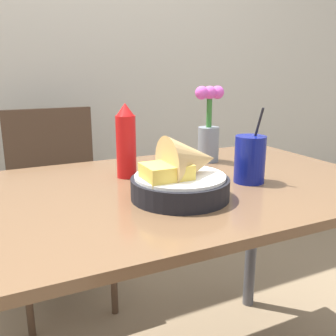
{
  "coord_description": "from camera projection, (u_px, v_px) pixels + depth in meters",
  "views": [
    {
      "loc": [
        -0.43,
        -0.91,
        1.06
      ],
      "look_at": [
        -0.0,
        -0.03,
        0.81
      ],
      "focal_mm": 40.0,
      "sensor_mm": 36.0,
      "label": 1
    }
  ],
  "objects": [
    {
      "name": "flower_vase",
      "position": [
        209.0,
        129.0,
        1.31
      ],
      "size": [
        0.11,
        0.07,
        0.26
      ],
      "color": "gray",
      "rests_on": "dining_table"
    },
    {
      "name": "dining_table",
      "position": [
        164.0,
        219.0,
        1.07
      ],
      "size": [
        1.29,
        0.76,
        0.75
      ],
      "color": "brown",
      "rests_on": "ground_plane"
    },
    {
      "name": "drink_cup",
      "position": [
        250.0,
        161.0,
        1.07
      ],
      "size": [
        0.09,
        0.09,
        0.22
      ],
      "color": "navy",
      "rests_on": "dining_table"
    },
    {
      "name": "chair_far_window",
      "position": [
        56.0,
        189.0,
        1.73
      ],
      "size": [
        0.4,
        0.4,
        0.89
      ],
      "color": "#473323",
      "rests_on": "ground_plane"
    },
    {
      "name": "wall_window",
      "position": [
        64.0,
        25.0,
        2.0
      ],
      "size": [
        7.0,
        0.06,
        2.6
      ],
      "color": "#B7B2A3",
      "rests_on": "ground_plane"
    },
    {
      "name": "ketchup_bottle",
      "position": [
        126.0,
        142.0,
        1.11
      ],
      "size": [
        0.06,
        0.06,
        0.22
      ],
      "color": "red",
      "rests_on": "dining_table"
    },
    {
      "name": "food_basket",
      "position": [
        183.0,
        176.0,
        0.94
      ],
      "size": [
        0.25,
        0.25,
        0.16
      ],
      "color": "black",
      "rests_on": "dining_table"
    }
  ]
}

